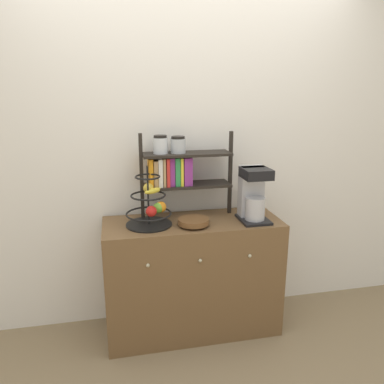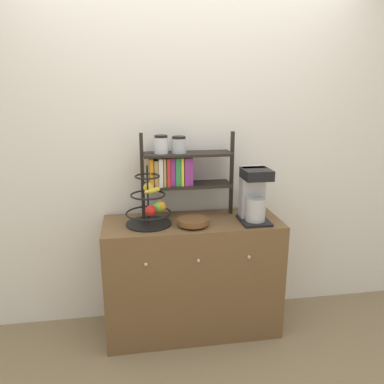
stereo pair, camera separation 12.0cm
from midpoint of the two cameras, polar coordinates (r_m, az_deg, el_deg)
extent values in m
plane|color=#847051|center=(2.82, -0.17, -22.55)|extent=(12.00, 12.00, 0.00)
cube|color=silver|center=(2.76, -2.37, 6.33)|extent=(7.00, 0.05, 2.60)
cube|color=brown|center=(2.78, -1.18, -12.72)|extent=(1.23, 0.47, 0.85)
sphere|color=#B2AD8C|center=(2.43, -8.18, -11.02)|extent=(0.02, 0.02, 0.02)
sphere|color=#B2AD8C|center=(2.46, -0.15, -10.41)|extent=(0.02, 0.02, 0.02)
sphere|color=#B2AD8C|center=(2.55, 7.44, -9.64)|extent=(0.02, 0.02, 0.02)
cube|color=black|center=(2.64, 8.05, -4.18)|extent=(0.19, 0.25, 0.02)
cube|color=#B7B7BC|center=(2.65, 7.70, 0.13)|extent=(0.16, 0.10, 0.36)
cylinder|color=#B7B7BC|center=(2.59, 8.28, -2.51)|extent=(0.13, 0.13, 0.16)
cube|color=black|center=(2.54, 8.42, 2.82)|extent=(0.18, 0.20, 0.07)
cylinder|color=black|center=(2.56, -7.91, -4.91)|extent=(0.31, 0.31, 0.01)
cylinder|color=black|center=(2.50, -8.08, -0.53)|extent=(0.01, 0.01, 0.40)
torus|color=black|center=(2.53, -7.97, -3.29)|extent=(0.31, 0.31, 0.01)
torus|color=black|center=(2.50, -8.08, -0.53)|extent=(0.24, 0.24, 0.01)
torus|color=black|center=(2.47, -8.19, 2.31)|extent=(0.17, 0.17, 0.01)
sphere|color=red|center=(2.46, -7.62, -2.95)|extent=(0.07, 0.07, 0.07)
sphere|color=#6BAD33|center=(2.53, -6.51, -2.42)|extent=(0.07, 0.07, 0.07)
sphere|color=orange|center=(2.54, -6.14, -2.29)|extent=(0.08, 0.08, 0.08)
ellipsoid|color=yellow|center=(2.52, -7.26, 0.17)|extent=(0.14, 0.12, 0.04)
sphere|color=gold|center=(2.54, -8.02, 0.58)|extent=(0.07, 0.07, 0.07)
cylinder|color=brown|center=(2.52, -1.14, -5.03)|extent=(0.12, 0.12, 0.02)
cylinder|color=brown|center=(2.51, -1.14, -4.48)|extent=(0.21, 0.21, 0.04)
cube|color=black|center=(2.61, -9.00, 2.23)|extent=(0.02, 0.02, 0.60)
cube|color=black|center=(2.71, 4.58, 2.88)|extent=(0.02, 0.02, 0.60)
cube|color=black|center=(2.66, -2.06, 1.06)|extent=(0.61, 0.20, 0.02)
cube|color=black|center=(2.61, -2.11, 5.80)|extent=(0.61, 0.20, 0.02)
cube|color=orange|center=(2.61, -7.67, 3.04)|extent=(0.03, 0.15, 0.20)
cube|color=tan|center=(2.61, -6.96, 2.93)|extent=(0.03, 0.15, 0.18)
cube|color=white|center=(2.61, -6.30, 3.11)|extent=(0.03, 0.16, 0.20)
cube|color=tan|center=(2.61, -5.71, 3.13)|extent=(0.02, 0.16, 0.20)
cube|color=red|center=(2.62, -5.16, 3.16)|extent=(0.02, 0.16, 0.20)
cube|color=#8C338C|center=(2.62, -4.49, 3.19)|extent=(0.03, 0.13, 0.20)
cube|color=#2D8C47|center=(2.62, -3.70, 3.23)|extent=(0.03, 0.14, 0.20)
cube|color=yellow|center=(2.63, -3.06, 3.26)|extent=(0.02, 0.15, 0.20)
cube|color=#8C338C|center=(2.63, -2.41, 3.29)|extent=(0.03, 0.16, 0.20)
cube|color=#8C338C|center=(2.64, -1.69, 3.32)|extent=(0.03, 0.14, 0.20)
cylinder|color=silver|center=(2.58, -6.19, 7.03)|extent=(0.10, 0.10, 0.11)
cylinder|color=black|center=(2.57, -6.23, 8.41)|extent=(0.09, 0.09, 0.02)
cylinder|color=#ADB2B7|center=(2.60, -3.47, 7.03)|extent=(0.10, 0.10, 0.10)
cylinder|color=black|center=(2.59, -3.49, 8.29)|extent=(0.09, 0.09, 0.02)
camera|label=1|loc=(0.06, -91.35, -0.37)|focal=35.00mm
camera|label=2|loc=(0.06, 88.65, 0.37)|focal=35.00mm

